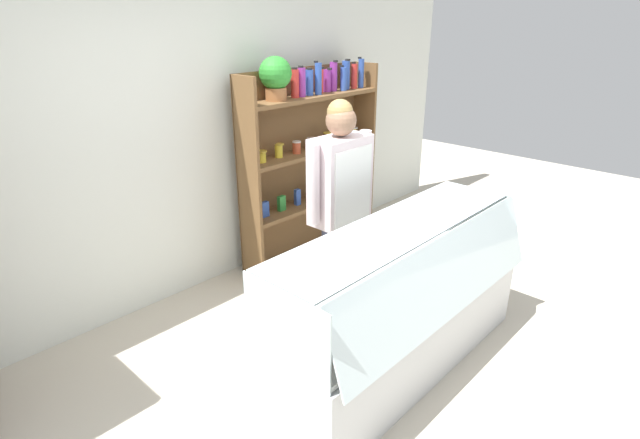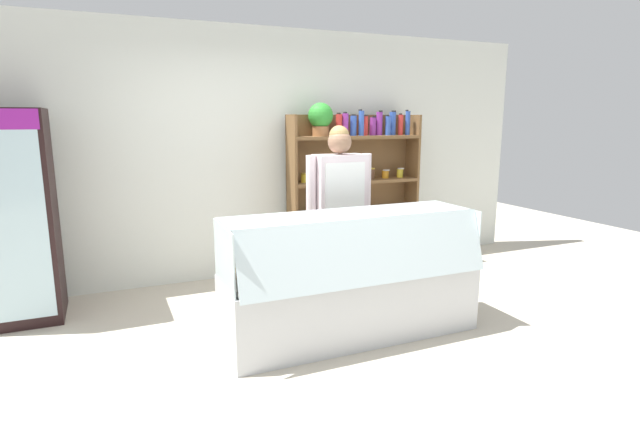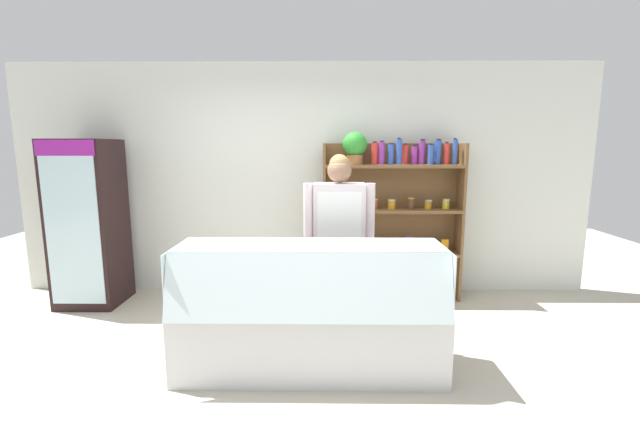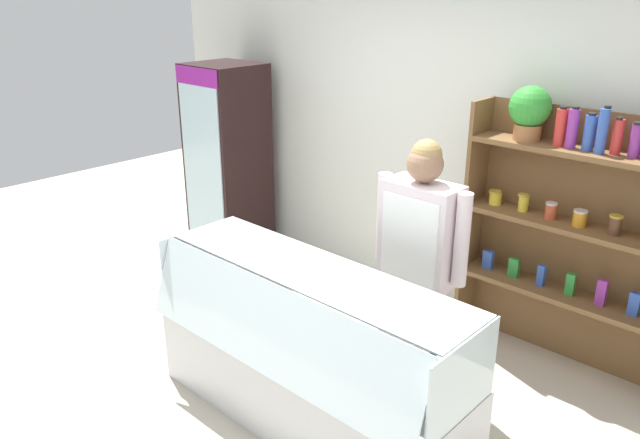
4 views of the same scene
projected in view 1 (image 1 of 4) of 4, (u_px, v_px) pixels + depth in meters
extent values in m
plane|color=beige|center=(388.00, 375.00, 3.31)|extent=(12.00, 12.00, 0.00)
cube|color=silver|center=(196.00, 130.00, 4.06)|extent=(6.80, 0.10, 2.70)
cube|color=brown|center=(302.00, 163.00, 4.81)|extent=(1.57, 0.02, 1.78)
cube|color=brown|center=(249.00, 185.00, 4.20)|extent=(0.03, 0.28, 1.78)
cube|color=brown|center=(363.00, 151.00, 5.24)|extent=(0.03, 0.28, 1.78)
cube|color=brown|center=(313.00, 201.00, 4.85)|extent=(1.51, 0.28, 0.04)
cube|color=brown|center=(312.00, 151.00, 4.66)|extent=(1.51, 0.28, 0.04)
cube|color=brown|center=(312.00, 97.00, 4.47)|extent=(1.51, 0.28, 0.04)
cylinder|color=#996038|center=(276.00, 94.00, 4.16)|extent=(0.18, 0.18, 0.11)
sphere|color=#2C8B2D|center=(275.00, 73.00, 4.09)|extent=(0.27, 0.27, 0.27)
cylinder|color=red|center=(295.00, 84.00, 4.27)|extent=(0.07, 0.07, 0.24)
cylinder|color=black|center=(294.00, 68.00, 4.23)|extent=(0.05, 0.05, 0.02)
cylinder|color=purple|center=(302.00, 82.00, 4.32)|extent=(0.07, 0.07, 0.24)
cylinder|color=black|center=(301.00, 67.00, 4.28)|extent=(0.04, 0.04, 0.02)
cylinder|color=#3356B2|center=(309.00, 83.00, 4.40)|extent=(0.07, 0.07, 0.22)
cylinder|color=black|center=(309.00, 69.00, 4.36)|extent=(0.05, 0.05, 0.02)
cylinder|color=#3356B2|center=(318.00, 79.00, 4.43)|extent=(0.06, 0.06, 0.27)
cylinder|color=black|center=(316.00, 62.00, 4.39)|extent=(0.04, 0.04, 0.02)
cylinder|color=red|center=(320.00, 81.00, 4.52)|extent=(0.06, 0.06, 0.22)
cylinder|color=black|center=(322.00, 68.00, 4.47)|extent=(0.04, 0.04, 0.02)
cylinder|color=purple|center=(327.00, 81.00, 4.60)|extent=(0.07, 0.07, 0.20)
cylinder|color=black|center=(330.00, 69.00, 4.54)|extent=(0.05, 0.05, 0.02)
cylinder|color=purple|center=(333.00, 77.00, 4.64)|extent=(0.07, 0.07, 0.26)
cylinder|color=black|center=(335.00, 61.00, 4.58)|extent=(0.05, 0.05, 0.02)
cylinder|color=#3356B2|center=(344.00, 79.00, 4.68)|extent=(0.06, 0.06, 0.21)
cylinder|color=black|center=(341.00, 66.00, 4.65)|extent=(0.04, 0.04, 0.02)
cylinder|color=#3356B2|center=(346.00, 75.00, 4.76)|extent=(0.08, 0.08, 0.26)
cylinder|color=black|center=(348.00, 60.00, 4.69)|extent=(0.05, 0.05, 0.02)
cylinder|color=red|center=(354.00, 76.00, 4.81)|extent=(0.06, 0.06, 0.23)
cylinder|color=black|center=(354.00, 63.00, 4.77)|extent=(0.04, 0.04, 0.02)
cylinder|color=#3356B2|center=(361.00, 73.00, 4.85)|extent=(0.06, 0.06, 0.27)
cylinder|color=black|center=(360.00, 58.00, 4.81)|extent=(0.04, 0.04, 0.02)
cylinder|color=yellow|center=(261.00, 157.00, 4.23)|extent=(0.09, 0.09, 0.09)
cylinder|color=gold|center=(262.00, 151.00, 4.21)|extent=(0.09, 0.09, 0.01)
cylinder|color=yellow|center=(279.00, 151.00, 4.37)|extent=(0.07, 0.07, 0.11)
cylinder|color=gold|center=(280.00, 144.00, 4.34)|extent=(0.07, 0.07, 0.01)
cylinder|color=#BF4C2D|center=(297.00, 148.00, 4.50)|extent=(0.08, 0.08, 0.10)
cylinder|color=silver|center=(297.00, 142.00, 4.48)|extent=(0.08, 0.08, 0.01)
cylinder|color=orange|center=(312.00, 144.00, 4.63)|extent=(0.09, 0.09, 0.10)
cylinder|color=silver|center=(312.00, 139.00, 4.61)|extent=(0.09, 0.09, 0.01)
cylinder|color=brown|center=(327.00, 139.00, 4.78)|extent=(0.08, 0.08, 0.12)
cylinder|color=gold|center=(327.00, 133.00, 4.75)|extent=(0.08, 0.08, 0.01)
cylinder|color=orange|center=(339.00, 137.00, 4.92)|extent=(0.08, 0.08, 0.09)
cylinder|color=silver|center=(341.00, 132.00, 4.89)|extent=(0.08, 0.08, 0.01)
cylinder|color=yellow|center=(353.00, 133.00, 5.06)|extent=(0.08, 0.08, 0.10)
cylinder|color=silver|center=(354.00, 128.00, 5.03)|extent=(0.08, 0.08, 0.01)
cube|color=#3356B2|center=(265.00, 209.00, 4.41)|extent=(0.08, 0.04, 0.14)
cube|color=#2D8C38|center=(281.00, 203.00, 4.54)|extent=(0.07, 0.04, 0.14)
cube|color=#3356B2|center=(297.00, 197.00, 4.68)|extent=(0.05, 0.04, 0.15)
cube|color=#2D8C38|center=(312.00, 192.00, 4.82)|extent=(0.06, 0.04, 0.16)
cube|color=purple|center=(327.00, 186.00, 4.95)|extent=(0.06, 0.04, 0.18)
cube|color=#3356B2|center=(340.00, 182.00, 5.09)|extent=(0.07, 0.04, 0.16)
cube|color=orange|center=(353.00, 178.00, 5.23)|extent=(0.08, 0.04, 0.15)
cube|color=silver|center=(398.00, 328.00, 3.33)|extent=(2.05, 0.65, 0.55)
cube|color=white|center=(401.00, 290.00, 3.22)|extent=(1.99, 0.59, 0.03)
cube|color=silver|center=(446.00, 278.00, 2.95)|extent=(2.01, 0.16, 0.47)
cube|color=silver|center=(398.00, 227.00, 3.09)|extent=(2.01, 0.49, 0.01)
cube|color=silver|center=(285.00, 331.00, 2.45)|extent=(0.01, 0.61, 0.45)
cube|color=silver|center=(478.00, 217.00, 3.83)|extent=(0.01, 0.61, 0.45)
cube|color=tan|center=(297.00, 338.00, 2.67)|extent=(0.16, 0.13, 0.06)
cube|color=white|center=(324.00, 354.00, 2.55)|extent=(0.05, 0.03, 0.02)
cube|color=tan|center=(324.00, 321.00, 2.81)|extent=(0.16, 0.10, 0.06)
cube|color=white|center=(351.00, 336.00, 2.69)|extent=(0.05, 0.03, 0.02)
cube|color=beige|center=(349.00, 306.00, 2.96)|extent=(0.16, 0.12, 0.05)
cube|color=white|center=(375.00, 319.00, 2.84)|extent=(0.05, 0.03, 0.02)
cube|color=tan|center=(371.00, 293.00, 3.11)|extent=(0.17, 0.13, 0.04)
cube|color=white|center=(397.00, 304.00, 2.98)|extent=(0.05, 0.03, 0.02)
cube|color=tan|center=(391.00, 280.00, 3.25)|extent=(0.16, 0.12, 0.06)
cube|color=white|center=(417.00, 291.00, 3.13)|extent=(0.05, 0.03, 0.02)
cube|color=tan|center=(410.00, 269.00, 3.39)|extent=(0.16, 0.13, 0.06)
cube|color=white|center=(435.00, 279.00, 3.27)|extent=(0.05, 0.03, 0.02)
cube|color=tan|center=(427.00, 259.00, 3.54)|extent=(0.16, 0.11, 0.05)
cube|color=white|center=(451.00, 268.00, 3.42)|extent=(0.05, 0.03, 0.02)
cube|color=beige|center=(442.00, 250.00, 3.69)|extent=(0.16, 0.11, 0.04)
cube|color=white|center=(466.00, 257.00, 3.56)|extent=(0.05, 0.03, 0.02)
cube|color=tan|center=(457.00, 240.00, 3.83)|extent=(0.17, 0.13, 0.05)
cube|color=white|center=(480.00, 248.00, 3.71)|extent=(0.05, 0.03, 0.02)
cylinder|color=#A35B4C|center=(323.00, 345.00, 2.55)|extent=(0.20, 0.16, 0.13)
cylinder|color=tan|center=(350.00, 326.00, 2.70)|extent=(0.19, 0.14, 0.13)
cylinder|color=#A35B4C|center=(375.00, 310.00, 2.85)|extent=(0.19, 0.14, 0.14)
cylinder|color=white|center=(454.00, 251.00, 3.47)|extent=(0.07, 0.07, 0.22)
cylinder|color=white|center=(461.00, 245.00, 3.53)|extent=(0.07, 0.07, 0.24)
cylinder|color=#383D51|center=(330.00, 270.00, 3.85)|extent=(0.13, 0.13, 0.77)
cylinder|color=#383D51|center=(347.00, 261.00, 3.99)|extent=(0.13, 0.13, 0.77)
cube|color=silver|center=(340.00, 180.00, 3.65)|extent=(0.47, 0.24, 0.64)
cube|color=white|center=(352.00, 227.00, 3.70)|extent=(0.39, 0.01, 1.20)
cylinder|color=silver|center=(313.00, 185.00, 3.45)|extent=(0.09, 0.09, 0.58)
cylinder|color=silver|center=(364.00, 168.00, 3.83)|extent=(0.09, 0.09, 0.58)
sphere|color=#8C664C|center=(341.00, 121.00, 3.49)|extent=(0.22, 0.22, 0.22)
sphere|color=#997A47|center=(340.00, 113.00, 3.47)|extent=(0.19, 0.19, 0.19)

